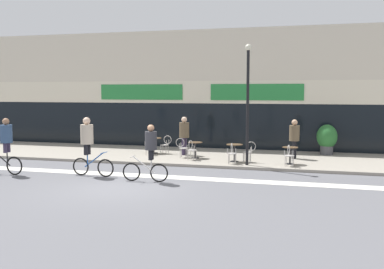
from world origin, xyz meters
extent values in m
plane|color=#5B5B60|center=(0.00, 0.00, 0.00)|extent=(120.00, 120.00, 0.00)
cube|color=gray|center=(0.00, 7.25, 0.06)|extent=(40.00, 5.50, 0.12)
cube|color=beige|center=(0.00, 12.00, 3.22)|extent=(40.00, 4.00, 6.43)
cube|color=black|center=(0.00, 10.03, 1.32)|extent=(38.80, 0.10, 2.40)
cube|color=beige|center=(0.00, 10.05, 3.12)|extent=(39.20, 0.14, 1.20)
cube|color=#237A38|center=(-3.19, 9.98, 3.12)|extent=(4.81, 0.08, 0.84)
cube|color=#237A38|center=(3.19, 9.98, 3.12)|extent=(4.81, 0.08, 0.84)
cube|color=silver|center=(0.00, 2.23, 0.00)|extent=(36.00, 0.70, 0.01)
cylinder|color=black|center=(-1.46, 7.27, 0.13)|extent=(0.42, 0.42, 0.02)
cylinder|color=black|center=(-1.46, 7.27, 0.49)|extent=(0.07, 0.07, 0.74)
cylinder|color=#4C3823|center=(-1.46, 7.27, 0.87)|extent=(0.76, 0.76, 0.02)
cylinder|color=black|center=(0.91, 6.28, 0.13)|extent=(0.36, 0.36, 0.02)
cylinder|color=black|center=(0.91, 6.28, 0.48)|extent=(0.07, 0.07, 0.71)
cylinder|color=#4C3823|center=(0.91, 6.28, 0.84)|extent=(0.66, 0.66, 0.02)
cylinder|color=black|center=(2.82, 5.71, 0.13)|extent=(0.39, 0.39, 0.02)
cylinder|color=black|center=(2.82, 5.71, 0.49)|extent=(0.07, 0.07, 0.74)
cylinder|color=#4C3823|center=(2.82, 5.71, 0.87)|extent=(0.70, 0.70, 0.02)
cylinder|color=black|center=(5.19, 5.69, 0.13)|extent=(0.36, 0.36, 0.02)
cylinder|color=black|center=(5.19, 5.69, 0.47)|extent=(0.07, 0.07, 0.70)
cylinder|color=#4C3823|center=(5.19, 5.69, 0.83)|extent=(0.65, 0.65, 0.02)
cylinder|color=#B7B2AD|center=(-1.46, 6.72, 0.56)|extent=(0.43, 0.43, 0.03)
cylinder|color=#B7B2AD|center=(-1.59, 6.87, 0.33)|extent=(0.03, 0.03, 0.42)
cylinder|color=#B7B2AD|center=(-1.31, 6.85, 0.33)|extent=(0.03, 0.03, 0.42)
cylinder|color=#B7B2AD|center=(-1.61, 6.59, 0.33)|extent=(0.03, 0.03, 0.42)
cylinder|color=#B7B2AD|center=(-1.33, 6.57, 0.33)|extent=(0.03, 0.03, 0.42)
torus|color=#B7B2AD|center=(-1.48, 6.55, 0.82)|extent=(0.06, 0.41, 0.41)
cylinder|color=#B7B2AD|center=(-1.65, 6.57, 0.68)|extent=(0.03, 0.03, 0.23)
cylinder|color=#B7B2AD|center=(-1.30, 6.54, 0.68)|extent=(0.03, 0.03, 0.23)
cylinder|color=#B7B2AD|center=(-0.91, 7.27, 0.56)|extent=(0.42, 0.42, 0.03)
cylinder|color=#B7B2AD|center=(-1.06, 7.14, 0.33)|extent=(0.03, 0.03, 0.42)
cylinder|color=#B7B2AD|center=(-1.04, 7.42, 0.33)|extent=(0.03, 0.03, 0.42)
cylinder|color=#B7B2AD|center=(-0.78, 7.13, 0.33)|extent=(0.03, 0.03, 0.42)
cylinder|color=#B7B2AD|center=(-0.77, 7.40, 0.33)|extent=(0.03, 0.03, 0.42)
torus|color=#B7B2AD|center=(-0.74, 7.26, 0.82)|extent=(0.41, 0.05, 0.41)
cylinder|color=#B7B2AD|center=(-0.75, 7.09, 0.68)|extent=(0.03, 0.03, 0.23)
cylinder|color=#B7B2AD|center=(-0.73, 7.43, 0.68)|extent=(0.03, 0.03, 0.23)
cylinder|color=#B7B2AD|center=(0.91, 5.73, 0.56)|extent=(0.45, 0.45, 0.03)
cylinder|color=#B7B2AD|center=(0.79, 5.89, 0.33)|extent=(0.03, 0.03, 0.42)
cylinder|color=#B7B2AD|center=(1.07, 5.85, 0.33)|extent=(0.03, 0.03, 0.42)
cylinder|color=#B7B2AD|center=(0.76, 5.61, 0.33)|extent=(0.03, 0.03, 0.42)
cylinder|color=#B7B2AD|center=(1.03, 5.58, 0.33)|extent=(0.03, 0.03, 0.42)
torus|color=#B7B2AD|center=(0.89, 5.56, 0.82)|extent=(0.08, 0.41, 0.41)
cylinder|color=#B7B2AD|center=(0.72, 5.59, 0.68)|extent=(0.03, 0.03, 0.23)
cylinder|color=#B7B2AD|center=(1.06, 5.54, 0.68)|extent=(0.03, 0.03, 0.23)
cylinder|color=#B7B2AD|center=(0.36, 6.28, 0.56)|extent=(0.43, 0.43, 0.03)
cylinder|color=#B7B2AD|center=(0.49, 6.43, 0.33)|extent=(0.03, 0.03, 0.42)
cylinder|color=#B7B2AD|center=(0.51, 6.15, 0.33)|extent=(0.03, 0.03, 0.42)
cylinder|color=#B7B2AD|center=(0.21, 6.41, 0.33)|extent=(0.03, 0.03, 0.42)
cylinder|color=#B7B2AD|center=(0.23, 6.13, 0.33)|extent=(0.03, 0.03, 0.42)
torus|color=#B7B2AD|center=(0.19, 6.27, 0.82)|extent=(0.41, 0.06, 0.41)
cylinder|color=#B7B2AD|center=(0.18, 6.44, 0.68)|extent=(0.03, 0.03, 0.23)
cylinder|color=#B7B2AD|center=(0.21, 6.10, 0.68)|extent=(0.03, 0.03, 0.23)
cylinder|color=#B7B2AD|center=(2.82, 5.16, 0.56)|extent=(0.42, 0.42, 0.03)
cylinder|color=#B7B2AD|center=(2.68, 5.30, 0.33)|extent=(0.03, 0.03, 0.42)
cylinder|color=#B7B2AD|center=(2.96, 5.31, 0.33)|extent=(0.03, 0.03, 0.42)
cylinder|color=#B7B2AD|center=(2.69, 5.02, 0.33)|extent=(0.03, 0.03, 0.42)
cylinder|color=#B7B2AD|center=(2.97, 5.03, 0.33)|extent=(0.03, 0.03, 0.42)
torus|color=#B7B2AD|center=(2.83, 5.00, 0.82)|extent=(0.05, 0.41, 0.41)
cylinder|color=#B7B2AD|center=(2.66, 4.99, 0.68)|extent=(0.03, 0.03, 0.23)
cylinder|color=#B7B2AD|center=(3.00, 5.00, 0.68)|extent=(0.03, 0.03, 0.23)
cylinder|color=#B7B2AD|center=(3.37, 5.71, 0.56)|extent=(0.41, 0.41, 0.03)
cylinder|color=#B7B2AD|center=(3.24, 5.57, 0.33)|extent=(0.03, 0.03, 0.42)
cylinder|color=#B7B2AD|center=(3.23, 5.85, 0.33)|extent=(0.03, 0.03, 0.42)
cylinder|color=#B7B2AD|center=(3.52, 5.58, 0.33)|extent=(0.03, 0.03, 0.42)
cylinder|color=#B7B2AD|center=(3.51, 5.86, 0.33)|extent=(0.03, 0.03, 0.42)
torus|color=#B7B2AD|center=(3.54, 5.72, 0.82)|extent=(0.41, 0.04, 0.41)
cylinder|color=#B7B2AD|center=(3.55, 5.55, 0.68)|extent=(0.03, 0.03, 0.23)
cylinder|color=#B7B2AD|center=(3.54, 5.89, 0.68)|extent=(0.03, 0.03, 0.23)
cylinder|color=#B7B2AD|center=(5.19, 5.14, 0.56)|extent=(0.45, 0.45, 0.03)
cylinder|color=#B7B2AD|center=(5.07, 5.30, 0.33)|extent=(0.03, 0.03, 0.42)
cylinder|color=#B7B2AD|center=(5.35, 5.26, 0.33)|extent=(0.03, 0.03, 0.42)
cylinder|color=#B7B2AD|center=(5.03, 5.02, 0.33)|extent=(0.03, 0.03, 0.42)
cylinder|color=#B7B2AD|center=(5.31, 4.98, 0.33)|extent=(0.03, 0.03, 0.42)
torus|color=#B7B2AD|center=(5.17, 4.97, 0.82)|extent=(0.08, 0.41, 0.41)
cylinder|color=#B7B2AD|center=(5.00, 4.99, 0.68)|extent=(0.03, 0.03, 0.23)
cylinder|color=#B7B2AD|center=(5.34, 4.95, 0.68)|extent=(0.03, 0.03, 0.23)
cylinder|color=#4C4C51|center=(6.74, 9.09, 0.35)|extent=(0.61, 0.61, 0.46)
ellipsoid|color=#28662D|center=(6.74, 9.09, 0.99)|extent=(0.97, 0.97, 1.17)
cylinder|color=black|center=(3.48, 5.00, 2.49)|extent=(0.12, 0.12, 4.74)
sphere|color=beige|center=(3.48, 5.00, 4.94)|extent=(0.26, 0.26, 0.26)
torus|color=black|center=(-4.80, 1.06, 0.36)|extent=(0.71, 0.08, 0.71)
cylinder|color=black|center=(-5.41, 1.08, 0.66)|extent=(0.86, 0.07, 0.64)
cylinder|color=black|center=(-5.11, 1.07, 0.61)|extent=(0.04, 0.04, 0.50)
cylinder|color=#382D47|center=(-5.11, 0.98, 1.04)|extent=(0.16, 0.16, 0.37)
cylinder|color=#382D47|center=(-5.11, 1.15, 1.04)|extent=(0.16, 0.16, 0.37)
cylinder|color=#334C70|center=(-5.11, 1.07, 1.57)|extent=(0.45, 0.45, 0.68)
sphere|color=#9E7051|center=(-5.11, 1.07, 2.03)|extent=(0.25, 0.25, 0.25)
torus|color=black|center=(-0.07, 1.19, 0.33)|extent=(0.66, 0.09, 0.65)
torus|color=black|center=(0.94, 1.25, 0.33)|extent=(0.66, 0.09, 0.65)
cylinder|color=silver|center=(0.39, 1.21, 0.61)|extent=(0.79, 0.09, 0.59)
cylinder|color=silver|center=(0.66, 1.23, 0.56)|extent=(0.04, 0.04, 0.46)
cylinder|color=silver|center=(-0.02, 1.19, 0.88)|extent=(0.06, 0.48, 0.03)
cylinder|color=black|center=(0.67, 1.15, 0.96)|extent=(0.15, 0.15, 0.35)
cylinder|color=black|center=(0.66, 1.31, 0.96)|extent=(0.15, 0.15, 0.35)
cylinder|color=#2D2D33|center=(0.66, 1.23, 1.46)|extent=(0.44, 0.44, 0.64)
sphere|color=#9E7051|center=(0.66, 1.23, 1.90)|extent=(0.24, 0.24, 0.24)
torus|color=black|center=(-1.30, 1.64, 0.34)|extent=(0.67, 0.08, 0.67)
torus|color=black|center=(-2.34, 1.67, 0.34)|extent=(0.67, 0.08, 0.67)
cylinder|color=#23519E|center=(-1.77, 1.65, 0.62)|extent=(0.81, 0.07, 0.61)
cylinder|color=#23519E|center=(-2.05, 1.66, 0.57)|extent=(0.04, 0.04, 0.47)
cylinder|color=#23519E|center=(-1.35, 1.64, 0.91)|extent=(0.04, 0.48, 0.03)
cylinder|color=black|center=(-2.04, 1.75, 1.01)|extent=(0.17, 0.17, 0.40)
cylinder|color=black|center=(-2.05, 1.57, 1.01)|extent=(0.17, 0.17, 0.40)
cylinder|color=#B2A38E|center=(-2.05, 1.66, 1.57)|extent=(0.49, 0.49, 0.73)
sphere|color=beige|center=(-2.05, 1.66, 2.07)|extent=(0.27, 0.27, 0.27)
cylinder|color=black|center=(5.30, 7.42, 0.53)|extent=(0.20, 0.20, 0.81)
cylinder|color=black|center=(5.25, 7.25, 0.53)|extent=(0.20, 0.20, 0.81)
cylinder|color=brown|center=(5.28, 7.33, 1.28)|extent=(0.57, 0.57, 0.70)
sphere|color=tan|center=(5.28, 7.33, 1.77)|extent=(0.26, 0.26, 0.26)
cylinder|color=#382D47|center=(0.11, 7.07, 0.54)|extent=(0.20, 0.20, 0.84)
cylinder|color=#382D47|center=(0.16, 7.25, 0.54)|extent=(0.20, 0.20, 0.84)
cylinder|color=brown|center=(0.13, 7.16, 1.32)|extent=(0.57, 0.57, 0.73)
sphere|color=beige|center=(0.13, 7.16, 1.82)|extent=(0.27, 0.27, 0.27)
camera|label=1|loc=(6.15, -13.37, 3.19)|focal=42.00mm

